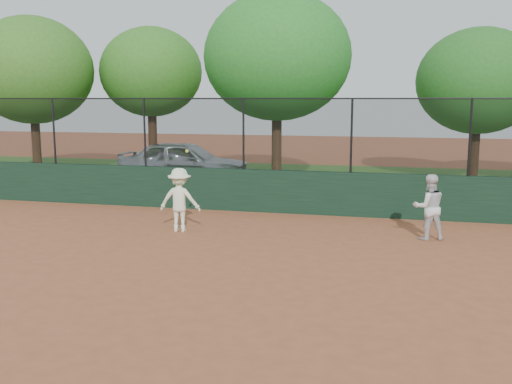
% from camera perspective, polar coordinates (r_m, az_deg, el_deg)
% --- Properties ---
extents(ground, '(80.00, 80.00, 0.00)m').
position_cam_1_polar(ground, '(10.64, -7.11, -8.09)').
color(ground, '#A25534').
rests_on(ground, ground).
extents(back_wall, '(26.00, 0.20, 1.20)m').
position_cam_1_polar(back_wall, '(16.11, 0.48, 0.12)').
color(back_wall, '#163220').
rests_on(back_wall, ground).
extents(grass_strip, '(36.00, 12.00, 0.01)m').
position_cam_1_polar(grass_strip, '(22.02, 4.09, 1.00)').
color(grass_strip, '#2A531A').
rests_on(grass_strip, ground).
extents(parked_car, '(4.97, 2.24, 1.66)m').
position_cam_1_polar(parked_car, '(21.41, -7.19, 2.94)').
color(parked_car, '#B4B8BE').
rests_on(parked_car, ground).
extents(player_second, '(0.86, 0.75, 1.50)m').
position_cam_1_polar(player_second, '(13.48, 16.90, -1.45)').
color(player_second, silver).
rests_on(player_second, ground).
extents(player_main, '(1.04, 0.66, 2.01)m').
position_cam_1_polar(player_main, '(13.81, -7.63, -0.79)').
color(player_main, white).
rests_on(player_main, ground).
extents(fence_assembly, '(26.00, 0.06, 2.00)m').
position_cam_1_polar(fence_assembly, '(15.94, 0.38, 5.94)').
color(fence_assembly, black).
rests_on(fence_assembly, back_wall).
extents(tree_0, '(4.80, 4.36, 6.34)m').
position_cam_1_polar(tree_0, '(24.23, -21.51, 11.23)').
color(tree_0, '#4B2F1A').
rests_on(tree_0, ground).
extents(tree_1, '(4.18, 3.80, 6.06)m').
position_cam_1_polar(tree_1, '(24.01, -10.47, 11.68)').
color(tree_1, '#462B18').
rests_on(tree_1, ground).
extents(tree_2, '(5.26, 4.78, 6.92)m').
position_cam_1_polar(tree_2, '(20.74, 2.13, 13.36)').
color(tree_2, '#462E19').
rests_on(tree_2, ground).
extents(tree_3, '(4.51, 4.10, 5.77)m').
position_cam_1_polar(tree_3, '(22.86, 21.37, 10.27)').
color(tree_3, '#3A2213').
rests_on(tree_3, ground).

